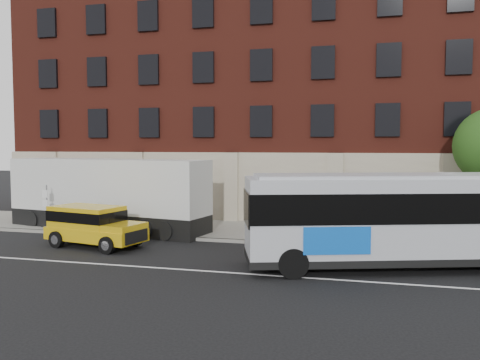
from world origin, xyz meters
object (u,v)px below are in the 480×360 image
(city_bus, at_px, (419,216))
(yellow_suv, at_px, (92,224))
(sign_pole, at_px, (46,205))
(shipping_container, at_px, (107,196))

(city_bus, relative_size, yellow_suv, 2.65)
(yellow_suv, bearing_deg, sign_pole, 147.88)
(sign_pole, height_order, yellow_suv, sign_pole)
(city_bus, xyz_separation_m, shipping_container, (-15.40, 4.48, -0.05))
(sign_pole, bearing_deg, yellow_suv, -32.12)
(sign_pole, distance_m, yellow_suv, 5.07)
(sign_pole, xyz_separation_m, shipping_container, (2.81, 1.30, 0.45))
(sign_pole, xyz_separation_m, yellow_suv, (4.28, -2.69, -0.40))
(sign_pole, relative_size, city_bus, 0.19)
(sign_pole, height_order, city_bus, city_bus)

